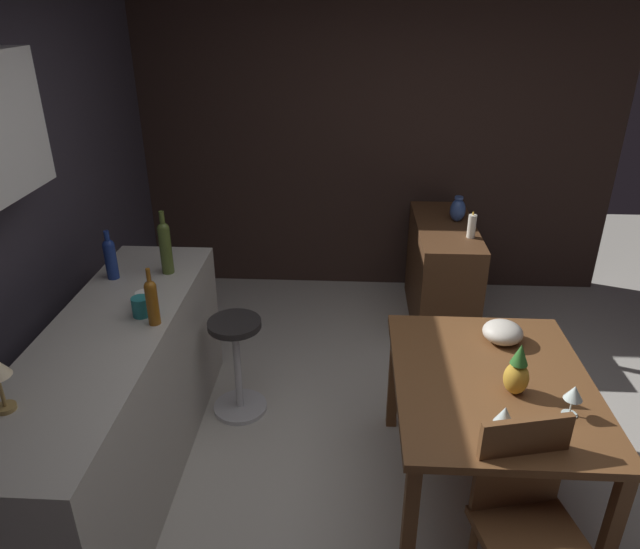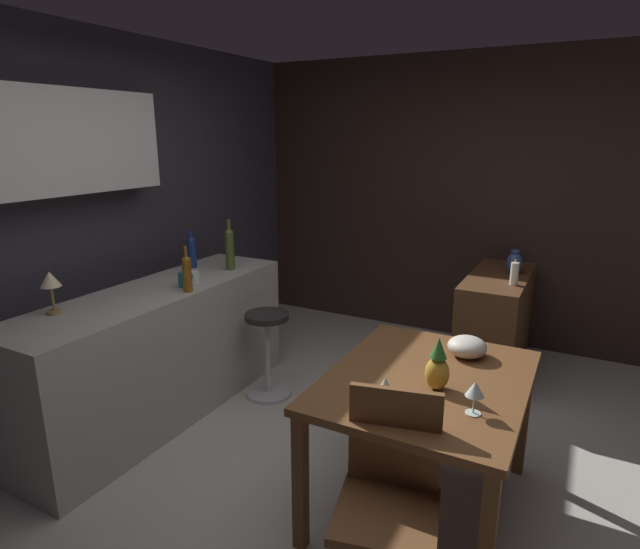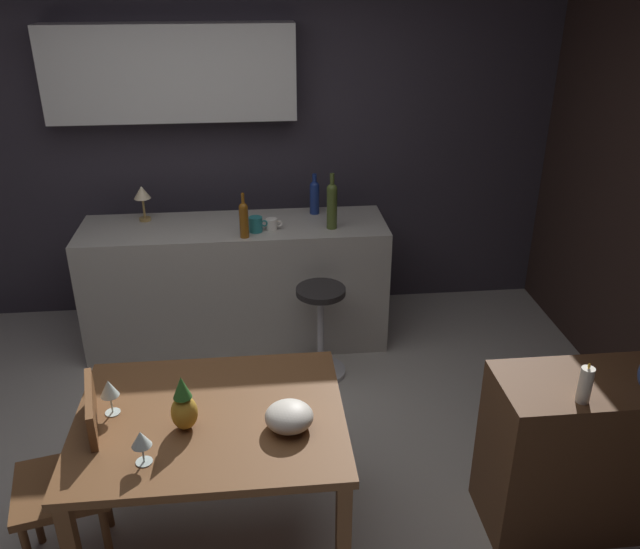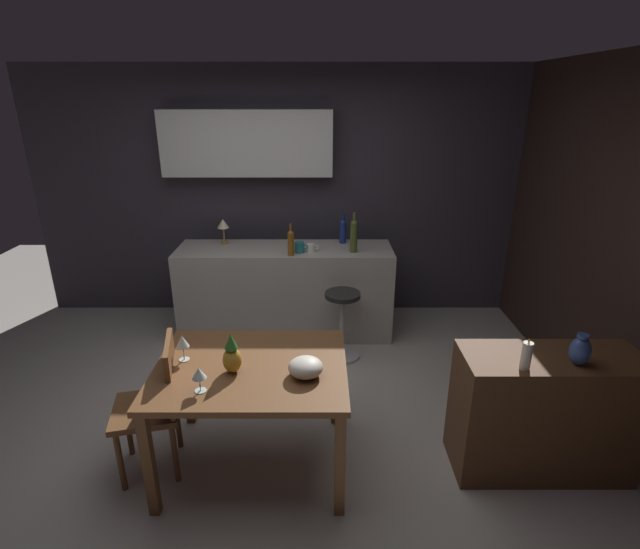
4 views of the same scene
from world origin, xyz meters
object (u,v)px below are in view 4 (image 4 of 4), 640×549
at_px(fruit_bowl, 307,367).
at_px(wine_bottle_cobalt, 345,230).
at_px(wine_glass_right, 201,374).
at_px(cup_teal, 301,247).
at_px(chair_near_window, 158,401).
at_px(pineapple_centerpiece, 234,355).
at_px(bar_stool, 344,323).
at_px(pillar_candle_tall, 528,356).
at_px(dining_table, 253,377).
at_px(cup_white, 313,248).
at_px(wine_bottle_amber, 293,242).
at_px(counter_lamp, 225,226).
at_px(wine_bottle_olive, 356,234).
at_px(wine_glass_left, 184,342).
at_px(vase_ceramic_blue, 582,351).
at_px(sideboard_cabinet, 546,413).

bearing_deg(fruit_bowl, wine_bottle_cobalt, 81.78).
xyz_separation_m(wine_glass_right, cup_teal, (0.48, 2.02, 0.10)).
height_order(chair_near_window, pineapple_centerpiece, pineapple_centerpiece).
bearing_deg(bar_stool, fruit_bowl, -100.98).
bearing_deg(fruit_bowl, pillar_candle_tall, -2.47).
bearing_deg(dining_table, cup_white, 79.15).
relative_size(wine_bottle_amber, counter_lamp, 1.21).
distance_m(fruit_bowl, wine_bottle_olive, 1.94).
relative_size(chair_near_window, wine_bottle_amber, 3.00).
relative_size(chair_near_window, cup_teal, 7.24).
height_order(bar_stool, wine_bottle_cobalt, wine_bottle_cobalt).
bearing_deg(wine_bottle_cobalt, cup_white, -137.90).
height_order(chair_near_window, wine_bottle_olive, wine_bottle_olive).
bearing_deg(wine_glass_left, wine_bottle_cobalt, 61.56).
bearing_deg(pineapple_centerpiece, vase_ceramic_blue, -1.43).
distance_m(dining_table, bar_stool, 1.54).
height_order(fruit_bowl, wine_bottle_amber, wine_bottle_amber).
distance_m(pineapple_centerpiece, counter_lamp, 2.17).
bearing_deg(counter_lamp, pineapple_centerpiece, -78.26).
height_order(pillar_candle_tall, vase_ceramic_blue, vase_ceramic_blue).
height_order(sideboard_cabinet, wine_bottle_olive, wine_bottle_olive).
relative_size(wine_glass_right, counter_lamp, 0.60).
bearing_deg(wine_glass_right, chair_near_window, 146.32).
xyz_separation_m(cup_white, pillar_candle_tall, (1.26, -1.94, -0.03)).
bearing_deg(wine_bottle_cobalt, chair_near_window, -120.95).
distance_m(wine_glass_right, vase_ceramic_blue, 2.18).
distance_m(pineapple_centerpiece, wine_bottle_cobalt, 2.27).
distance_m(wine_glass_right, wine_bottle_olive, 2.28).
bearing_deg(wine_bottle_amber, chair_near_window, -114.11).
distance_m(fruit_bowl, counter_lamp, 2.34).
distance_m(wine_bottle_olive, counter_lamp, 1.31).
bearing_deg(dining_table, fruit_bowl, -18.46).
relative_size(fruit_bowl, pillar_candle_tall, 1.07).
relative_size(fruit_bowl, cup_white, 1.84).
height_order(dining_table, fruit_bowl, fruit_bowl).
bearing_deg(pillar_candle_tall, wine_bottle_amber, 128.36).
distance_m(pineapple_centerpiece, wine_bottle_amber, 1.76).
relative_size(cup_teal, counter_lamp, 0.50).
bearing_deg(fruit_bowl, cup_teal, 93.32).
xyz_separation_m(wine_glass_right, wine_bottle_cobalt, (0.90, 2.33, 0.18)).
xyz_separation_m(sideboard_cabinet, counter_lamp, (-2.38, 2.07, 0.67)).
relative_size(bar_stool, counter_lamp, 2.57).
bearing_deg(counter_lamp, cup_teal, -20.56).
relative_size(bar_stool, cup_white, 5.72).
relative_size(wine_glass_left, cup_teal, 1.36).
relative_size(chair_near_window, bar_stool, 1.41).
relative_size(sideboard_cabinet, wine_glass_right, 7.32).
distance_m(bar_stool, vase_ceramic_blue, 2.06).
bearing_deg(wine_bottle_amber, cup_white, 32.50).
height_order(wine_glass_left, pillar_candle_tall, pillar_candle_tall).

